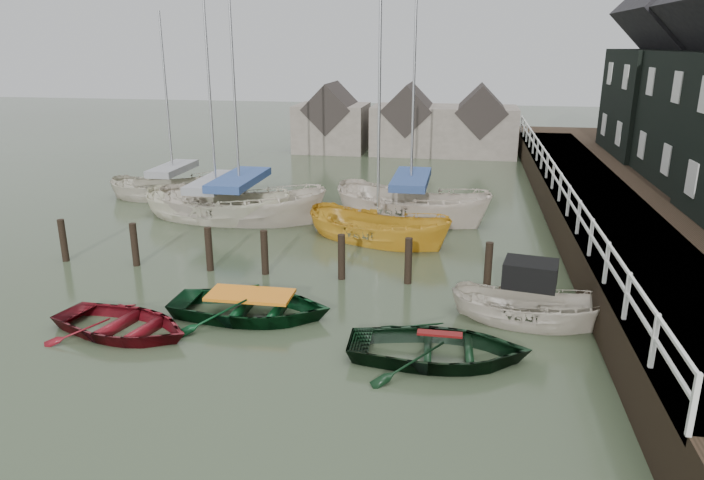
% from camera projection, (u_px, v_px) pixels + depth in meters
% --- Properties ---
extents(ground, '(120.00, 120.00, 0.00)m').
position_uv_depth(ground, '(274.00, 317.00, 16.33)').
color(ground, '#2C3622').
rests_on(ground, ground).
extents(pier, '(3.04, 32.00, 2.70)m').
position_uv_depth(pier, '(590.00, 210.00, 23.89)').
color(pier, black).
rests_on(pier, ground).
extents(mooring_pilings, '(13.72, 0.22, 1.80)m').
position_uv_depth(mooring_pilings, '(268.00, 259.00, 19.19)').
color(mooring_pilings, black).
rests_on(mooring_pilings, ground).
extents(far_sheds, '(14.00, 4.08, 4.39)m').
position_uv_depth(far_sheds, '(406.00, 124.00, 40.02)').
color(far_sheds, '#665B51').
rests_on(far_sheds, ground).
extents(rowboat_red, '(4.16, 3.36, 0.76)m').
position_uv_depth(rowboat_red, '(124.00, 333.00, 15.40)').
color(rowboat_red, '#5D0D14').
rests_on(rowboat_red, ground).
extents(rowboat_green, '(4.25, 3.06, 0.87)m').
position_uv_depth(rowboat_green, '(251.00, 317.00, 16.32)').
color(rowboat_green, black).
rests_on(rowboat_green, ground).
extents(rowboat_dkgreen, '(4.22, 3.11, 0.85)m').
position_uv_depth(rowboat_dkgreen, '(439.00, 360.00, 14.12)').
color(rowboat_dkgreen, black).
rests_on(rowboat_dkgreen, ground).
extents(motorboat, '(4.11, 2.13, 2.34)m').
position_uv_depth(motorboat, '(527.00, 318.00, 15.96)').
color(motorboat, beige).
rests_on(motorboat, ground).
extents(sailboat_a, '(6.84, 3.47, 11.08)m').
position_uv_depth(sailboat_a, '(218.00, 217.00, 25.37)').
color(sailboat_a, beige).
rests_on(sailboat_a, ground).
extents(sailboat_b, '(7.25, 2.99, 12.76)m').
position_uv_depth(sailboat_b, '(241.00, 218.00, 25.29)').
color(sailboat_b, beige).
rests_on(sailboat_b, ground).
extents(sailboat_c, '(6.14, 4.19, 10.36)m').
position_uv_depth(sailboat_c, '(378.00, 239.00, 22.67)').
color(sailboat_c, gold).
rests_on(sailboat_c, ground).
extents(sailboat_d, '(7.38, 5.09, 12.85)m').
position_uv_depth(sailboat_d, '(410.00, 216.00, 25.56)').
color(sailboat_d, beige).
rests_on(sailboat_d, ground).
extents(sailboat_e, '(6.09, 3.34, 9.22)m').
position_uv_depth(sailboat_e, '(175.00, 196.00, 28.87)').
color(sailboat_e, '#BAB29F').
rests_on(sailboat_e, ground).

